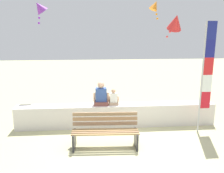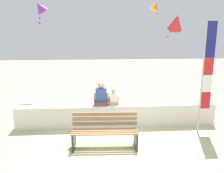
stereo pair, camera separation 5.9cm
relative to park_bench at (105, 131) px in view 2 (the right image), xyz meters
name	(u,v)px [view 2 (the right image)]	position (x,y,z in m)	size (l,w,h in m)	color
ground_plane	(121,145)	(0.45, 0.03, -0.42)	(40.00, 40.00, 0.00)	#C1BE8D
seawall_ledge	(117,115)	(0.45, 1.42, -0.06)	(6.41, 0.51, 0.72)	silver
park_bench	(105,131)	(0.00, 0.00, 0.00)	(1.78, 0.69, 0.88)	#9F7D4D
person_adult	(101,96)	(-0.05, 1.44, 0.59)	(0.50, 0.37, 0.77)	brown
person_child	(114,98)	(0.35, 1.44, 0.50)	(0.34, 0.25, 0.52)	tan
flag_banner	(206,72)	(2.99, 0.71, 1.45)	(0.34, 0.05, 3.31)	#B7B7BC
kite_red	(176,22)	(2.85, 3.17, 2.94)	(0.63, 0.77, 0.96)	red
kite_purple	(40,7)	(-2.14, 3.13, 3.43)	(0.68, 0.62, 0.85)	purple
kite_orange	(155,6)	(2.32, 4.31, 3.63)	(0.54, 0.56, 0.82)	orange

